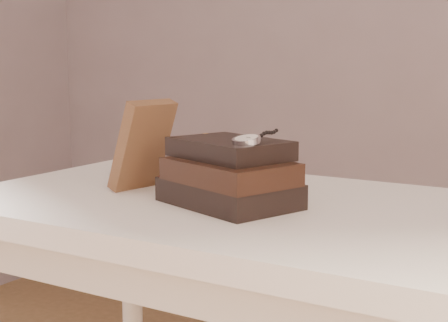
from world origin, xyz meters
The scene contains 5 objects.
table centered at (0.00, 0.35, 0.66)m, with size 1.00×0.60×0.75m.
book_stack centered at (0.01, 0.30, 0.80)m, with size 0.26×0.22×0.11m.
journal centered at (-0.20, 0.33, 0.84)m, with size 0.03×0.11×0.17m, color #472C1B.
pocket_watch centered at (0.06, 0.28, 0.87)m, with size 0.06×0.15×0.02m.
eyeglasses centered at (-0.04, 0.40, 0.81)m, with size 0.12×0.13×0.04m.
Camera 1 is at (0.57, -0.65, 1.00)m, focal length 53.31 mm.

